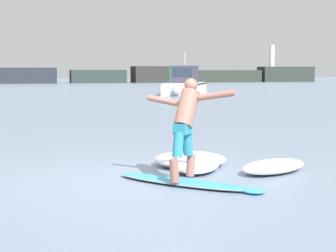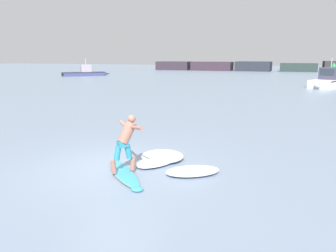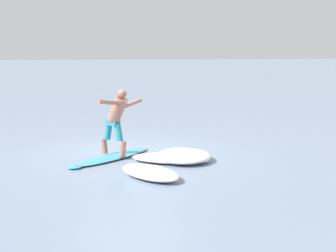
{
  "view_description": "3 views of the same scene",
  "coord_description": "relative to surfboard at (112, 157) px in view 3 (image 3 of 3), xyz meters",
  "views": [
    {
      "loc": [
        -1.69,
        -8.36,
        1.71
      ],
      "look_at": [
        0.67,
        0.87,
        0.74
      ],
      "focal_mm": 60.0,
      "sensor_mm": 36.0,
      "label": 1
    },
    {
      "loc": [
        4.33,
        -7.8,
        3.07
      ],
      "look_at": [
        1.16,
        1.41,
        0.97
      ],
      "focal_mm": 35.0,
      "sensor_mm": 36.0,
      "label": 2
    },
    {
      "loc": [
        10.87,
        -1.17,
        2.43
      ],
      "look_at": [
        0.51,
        0.81,
        0.69
      ],
      "focal_mm": 50.0,
      "sensor_mm": 36.0,
      "label": 3
    }
  ],
  "objects": [
    {
      "name": "surfer",
      "position": [
        0.04,
        0.11,
        0.91
      ],
      "size": [
        1.14,
        1.07,
        1.5
      ],
      "color": "#9C6353",
      "rests_on": "surfboard"
    },
    {
      "name": "surfboard",
      "position": [
        0.0,
        0.0,
        0.0
      ],
      "size": [
        1.95,
        2.09,
        0.21
      ],
      "color": "#3AA1C7",
      "rests_on": "ground"
    },
    {
      "name": "wave_foam_beside",
      "position": [
        0.53,
        1.5,
        0.08
      ],
      "size": [
        1.45,
        1.42,
        0.24
      ],
      "color": "white",
      "rests_on": "ground"
    },
    {
      "name": "wave_foam_at_tail",
      "position": [
        0.54,
        1.23,
        0.04
      ],
      "size": [
        1.37,
        1.89,
        0.16
      ],
      "color": "white",
      "rests_on": "ground"
    },
    {
      "name": "ground_plane",
      "position": [
        -0.59,
        0.48,
        -0.04
      ],
      "size": [
        200.0,
        200.0,
        0.0
      ],
      "primitive_type": "plane",
      "color": "gray"
    },
    {
      "name": "wave_foam_at_nose",
      "position": [
        1.7,
        0.6,
        0.06
      ],
      "size": [
        1.62,
        1.39,
        0.2
      ],
      "color": "white",
      "rests_on": "ground"
    }
  ]
}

